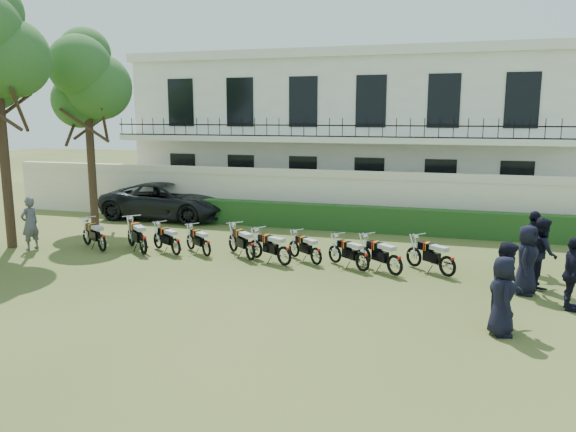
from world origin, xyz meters
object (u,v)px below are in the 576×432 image
object	(u,v)px
motorcycle_8	(395,260)
officer_4	(542,253)
motorcycle_5	(284,251)
officer_2	(572,274)
tree_west_near	(87,80)
motorcycle_2	(176,243)
officer_5	(533,243)
officer_0	(502,296)
suv	(167,201)
motorcycle_6	(316,252)
motorcycle_1	(143,240)
motorcycle_7	(363,257)
officer_1	(507,284)
motorcycle_4	(250,246)
officer_3	(527,260)
motorcycle_0	(102,238)
motorcycle_3	(206,244)
inspector	(30,224)
motorcycle_9	(448,261)

from	to	relation	value
motorcycle_8	officer_4	distance (m)	3.84
motorcycle_5	officer_2	xyz separation A→B (m)	(7.57, -1.74, 0.40)
tree_west_near	motorcycle_2	xyz separation A→B (m)	(5.51, -3.46, -5.44)
officer_4	officer_5	bearing A→B (deg)	-1.85
officer_0	suv	bearing A→B (deg)	44.03
motorcycle_5	motorcycle_6	bearing A→B (deg)	-40.19
motorcycle_1	motorcycle_8	size ratio (longest dim) A/B	1.02
tree_west_near	motorcycle_8	bearing A→B (deg)	-16.68
motorcycle_2	officer_0	size ratio (longest dim) A/B	0.92
motorcycle_5	motorcycle_7	xyz separation A→B (m)	(2.38, 0.05, -0.03)
suv	motorcycle_6	bearing A→B (deg)	-124.76
officer_1	officer_0	bearing A→B (deg)	-179.05
motorcycle_5	officer_2	distance (m)	7.78
motorcycle_6	motorcycle_2	bearing A→B (deg)	130.82
officer_4	officer_0	bearing A→B (deg)	157.05
motorcycle_5	motorcycle_2	bearing A→B (deg)	115.14
motorcycle_8	officer_4	size ratio (longest dim) A/B	0.83
suv	officer_4	size ratio (longest dim) A/B	3.04
motorcycle_4	officer_3	world-z (taller)	officer_3
motorcycle_0	officer_4	xyz separation A→B (m)	(13.49, 0.09, 0.47)
motorcycle_0	officer_0	world-z (taller)	officer_0
suv	officer_5	bearing A→B (deg)	-108.25
motorcycle_3	inspector	distance (m)	6.23
motorcycle_3	motorcycle_5	size ratio (longest dim) A/B	0.82
tree_west_near	motorcycle_1	distance (m)	7.90
motorcycle_9	motorcycle_0	bearing A→B (deg)	131.34
tree_west_near	motorcycle_5	size ratio (longest dim) A/B	4.62
motorcycle_5	motorcycle_6	distance (m)	0.98
suv	motorcycle_2	bearing A→B (deg)	-148.81
motorcycle_4	motorcycle_6	size ratio (longest dim) A/B	1.05
motorcycle_7	inspector	size ratio (longest dim) A/B	0.82
motorcycle_5	suv	distance (m)	9.51
motorcycle_7	officer_0	world-z (taller)	officer_0
tree_west_near	officer_4	size ratio (longest dim) A/B	4.20
motorcycle_0	motorcycle_4	bearing A→B (deg)	-54.03
suv	motorcycle_5	bearing A→B (deg)	-129.69
motorcycle_8	officer_3	xyz separation A→B (m)	(3.37, -0.62, 0.42)
motorcycle_2	motorcycle_7	distance (m)	6.12
officer_2	officer_4	xyz separation A→B (m)	(-0.43, 1.75, 0.07)
officer_0	officer_4	xyz separation A→B (m)	(1.23, 3.83, 0.10)
tree_west_near	inspector	xyz separation A→B (m)	(0.36, -4.08, -4.99)
motorcycle_2	officer_2	world-z (taller)	officer_2
motorcycle_7	motorcycle_8	bearing A→B (deg)	-64.10
motorcycle_2	officer_1	world-z (taller)	officer_1
motorcycle_7	officer_2	xyz separation A→B (m)	(5.19, -1.79, 0.43)
motorcycle_1	suv	xyz separation A→B (m)	(-2.50, 6.14, 0.28)
suv	officer_1	world-z (taller)	officer_1
motorcycle_1	officer_2	distance (m)	12.49
motorcycle_4	motorcycle_9	bearing A→B (deg)	-47.39
suv	officer_0	distance (m)	16.52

